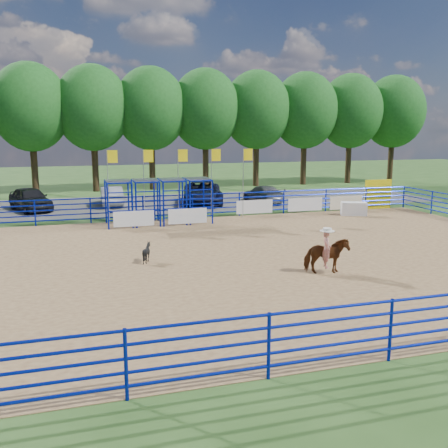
{
  "coord_description": "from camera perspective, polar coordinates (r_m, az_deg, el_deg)",
  "views": [
    {
      "loc": [
        -6.77,
        -19.25,
        5.25
      ],
      "look_at": [
        -0.7,
        1.0,
        1.3
      ],
      "focal_mm": 40.0,
      "sensor_mm": 36.0,
      "label": 1
    }
  ],
  "objects": [
    {
      "name": "car_d",
      "position": [
        37.04,
        4.49,
        3.42
      ],
      "size": [
        2.07,
        4.5,
        1.27
      ],
      "primitive_type": "imported",
      "rotation": [
        0.0,
        0.0,
        3.21
      ],
      "color": "#605F62",
      "rests_on": "gravel_strip"
    },
    {
      "name": "chute_assembly",
      "position": [
        28.78,
        -6.79,
        2.54
      ],
      "size": [
        19.32,
        2.41,
        4.2
      ],
      "color": "#071AAC",
      "rests_on": "ground"
    },
    {
      "name": "calf",
      "position": [
        20.44,
        -8.82,
        -3.24
      ],
      "size": [
        0.91,
        0.88,
        0.79
      ],
      "primitive_type": "imported",
      "rotation": [
        0.0,
        0.0,
        2.01
      ],
      "color": "black",
      "rests_on": "arena_dirt"
    },
    {
      "name": "perimeter_fence",
      "position": [
        20.89,
        2.62,
        -1.86
      ],
      "size": [
        30.1,
        20.1,
        1.5
      ],
      "color": "#071AAC",
      "rests_on": "ground"
    },
    {
      "name": "ground",
      "position": [
        21.07,
        2.61,
        -3.86
      ],
      "size": [
        120.0,
        120.0,
        0.0
      ],
      "primitive_type": "plane",
      "color": "#3A5F26",
      "rests_on": "ground"
    },
    {
      "name": "car_c",
      "position": [
        36.42,
        -2.45,
        3.61
      ],
      "size": [
        3.91,
        6.33,
        1.64
      ],
      "primitive_type": "imported",
      "rotation": [
        0.0,
        0.0,
        -0.22
      ],
      "color": "black",
      "rests_on": "gravel_strip"
    },
    {
      "name": "announcer_table",
      "position": [
        32.39,
        14.61,
        1.7
      ],
      "size": [
        1.72,
        1.27,
        0.83
      ],
      "primitive_type": "cube",
      "rotation": [
        0.0,
        0.0,
        -0.39
      ],
      "color": "white",
      "rests_on": "arena_dirt"
    },
    {
      "name": "horse_and_rider",
      "position": [
        18.88,
        11.62,
        -3.11
      ],
      "size": [
        1.71,
        1.04,
        2.42
      ],
      "color": "#623113",
      "rests_on": "arena_dirt"
    },
    {
      "name": "car_a",
      "position": [
        35.69,
        -21.26,
        2.69
      ],
      "size": [
        3.44,
        4.95,
        1.56
      ],
      "primitive_type": "imported",
      "rotation": [
        0.0,
        0.0,
        0.39
      ],
      "color": "black",
      "rests_on": "gravel_strip"
    },
    {
      "name": "arena_dirt",
      "position": [
        21.06,
        2.61,
        -3.83
      ],
      "size": [
        30.0,
        20.0,
        0.02
      ],
      "primitive_type": "cube",
      "color": "#9E7A4F",
      "rests_on": "ground"
    },
    {
      "name": "gravel_strip",
      "position": [
        37.24,
        -6.05,
        2.44
      ],
      "size": [
        40.0,
        10.0,
        0.01
      ],
      "primitive_type": "cube",
      "color": "slate",
      "rests_on": "ground"
    },
    {
      "name": "car_b",
      "position": [
        36.5,
        -12.73,
        3.17
      ],
      "size": [
        1.57,
        4.23,
        1.38
      ],
      "primitive_type": "imported",
      "rotation": [
        0.0,
        0.0,
        3.12
      ],
      "color": "gray",
      "rests_on": "gravel_strip"
    },
    {
      "name": "treeline",
      "position": [
        45.81,
        -8.39,
        13.34
      ],
      "size": [
        56.4,
        6.4,
        11.24
      ],
      "color": "#3F2B19",
      "rests_on": "ground"
    }
  ]
}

